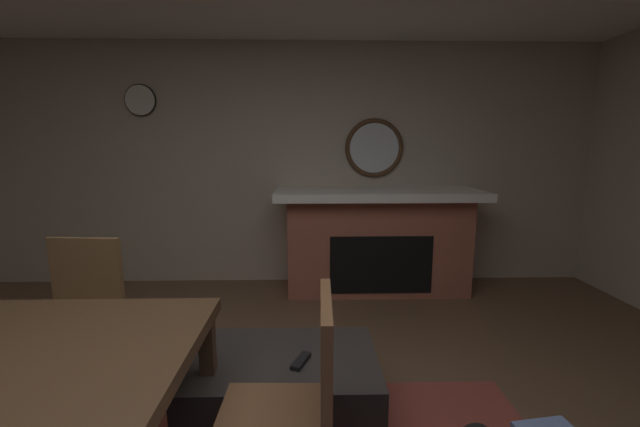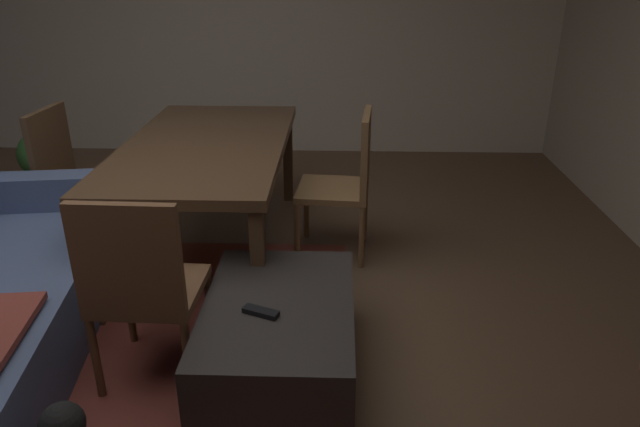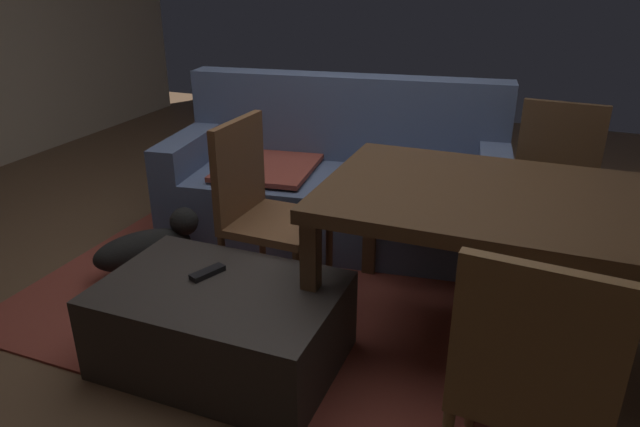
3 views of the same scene
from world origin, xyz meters
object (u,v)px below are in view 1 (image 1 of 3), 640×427
dining_chair_south (78,309)px  dining_chair_west (298,400)px  fireplace (377,240)px  round_wall_mirror (374,148)px  ottoman_coffee_table (284,389)px  wall_clock (140,100)px  tv_remote (301,361)px

dining_chair_south → dining_chair_west: bearing=146.4°
fireplace → dining_chair_south: 2.64m
round_wall_mirror → dining_chair_south: bearing=43.3°
fireplace → ottoman_coffee_table: bearing=67.3°
fireplace → wall_clock: (2.39, -0.29, 1.40)m
ottoman_coffee_table → dining_chair_south: 1.32m
fireplace → dining_chair_west: 2.63m
round_wall_mirror → ottoman_coffee_table: round_wall_mirror is taller
dining_chair_south → ottoman_coffee_table: bearing=165.6°
wall_clock → tv_remote: bearing=125.7°
round_wall_mirror → dining_chair_south: round_wall_mirror is taller
fireplace → dining_chair_south: size_ratio=2.18×
wall_clock → dining_chair_south: bearing=99.8°
dining_chair_west → wall_clock: 3.56m
round_wall_mirror → ottoman_coffee_table: 2.71m
ottoman_coffee_table → dining_chair_west: (-0.09, 0.57, 0.33)m
round_wall_mirror → ottoman_coffee_table: bearing=69.9°
tv_remote → dining_chair_west: size_ratio=0.17×
ottoman_coffee_table → wall_clock: 3.25m
dining_chair_west → dining_chair_south: size_ratio=1.00×
fireplace → dining_chair_west: (0.73, 2.53, -0.01)m
ottoman_coffee_table → tv_remote: 0.23m
tv_remote → dining_chair_west: bearing=112.0°
dining_chair_south → tv_remote: bearing=164.0°
fireplace → tv_remote: bearing=70.3°
fireplace → ottoman_coffee_table: 2.16m
tv_remote → wall_clock: bearing=-32.3°
round_wall_mirror → dining_chair_west: (0.73, 2.82, -0.92)m
ottoman_coffee_table → round_wall_mirror: bearing=-110.1°
fireplace → dining_chair_west: bearing=73.9°
round_wall_mirror → wall_clock: wall_clock is taller
fireplace → dining_chair_south: bearing=38.7°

